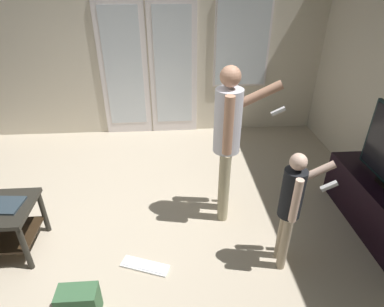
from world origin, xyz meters
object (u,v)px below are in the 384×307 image
at_px(tv_stand, 382,212).
at_px(person_adult, 229,134).
at_px(person_child, 292,202).
at_px(laptop_closed, 2,205).
at_px(backpack, 79,304).
at_px(loose_keyboard, 145,266).

bearing_deg(tv_stand, person_adult, 165.78).
distance_m(tv_stand, person_child, 1.23).
xyz_separation_m(person_adult, laptop_closed, (-2.06, -0.37, -0.45)).
relative_size(tv_stand, person_adult, 0.95).
distance_m(backpack, loose_keyboard, 0.65).
xyz_separation_m(tv_stand, person_adult, (-1.52, 0.38, 0.73)).
xyz_separation_m(person_adult, backpack, (-1.29, -1.12, -0.84)).
distance_m(loose_keyboard, laptop_closed, 1.38).
height_order(person_child, loose_keyboard, person_child).
height_order(tv_stand, backpack, tv_stand).
bearing_deg(loose_keyboard, person_child, -1.03).
bearing_deg(tv_stand, person_child, -163.79).
relative_size(person_adult, loose_keyboard, 3.56).
xyz_separation_m(loose_keyboard, laptop_closed, (-1.24, 0.31, 0.52)).
distance_m(person_child, backpack, 1.84).
height_order(backpack, laptop_closed, laptop_closed).
bearing_deg(person_adult, loose_keyboard, -140.40).
height_order(person_adult, person_child, person_adult).
bearing_deg(person_adult, tv_stand, -14.22).
relative_size(person_child, loose_keyboard, 2.50).
height_order(person_adult, loose_keyboard, person_adult).
xyz_separation_m(person_child, laptop_closed, (-2.48, 0.34, -0.16)).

